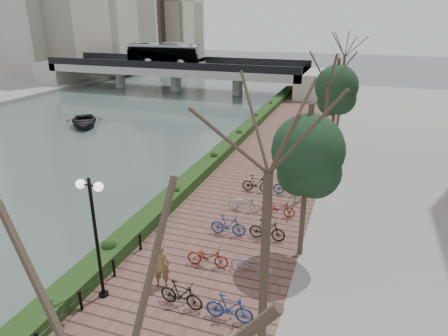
% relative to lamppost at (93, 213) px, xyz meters
% --- Properties ---
extents(river_water, '(30.00, 130.00, 0.02)m').
position_rel_lamppost_xyz_m(river_water, '(-16.66, 21.10, -3.85)').
color(river_water, '#4E625C').
rests_on(river_water, ground).
extents(promenade, '(8.00, 75.00, 0.50)m').
position_rel_lamppost_xyz_m(promenade, '(2.34, 13.60, -3.61)').
color(promenade, brown).
rests_on(promenade, ground).
extents(hedge, '(1.10, 56.00, 0.60)m').
position_rel_lamppost_xyz_m(hedge, '(-1.06, 16.10, -3.06)').
color(hedge, '#1E3613').
rests_on(hedge, promenade).
extents(chain_fence, '(0.10, 14.10, 0.70)m').
position_rel_lamppost_xyz_m(chain_fence, '(-0.26, -1.90, -3.01)').
color(chain_fence, black).
rests_on(chain_fence, promenade).
extents(lamppost, '(1.02, 0.32, 4.63)m').
position_rel_lamppost_xyz_m(lamppost, '(0.00, 0.00, 0.00)').
color(lamppost, black).
rests_on(lamppost, promenade).
extents(pedestrian, '(0.76, 0.61, 1.80)m').
position_rel_lamppost_xyz_m(pedestrian, '(1.74, 1.23, -2.46)').
color(pedestrian, brown).
rests_on(pedestrian, promenade).
extents(bicycle_parking, '(2.40, 14.69, 1.00)m').
position_rel_lamppost_xyz_m(bicycle_parking, '(3.84, 4.18, -2.89)').
color(bicycle_parking, '#9B9A9E').
rests_on(bicycle_parking, promenade).
extents(street_trees, '(3.20, 37.12, 6.80)m').
position_rel_lamppost_xyz_m(street_trees, '(6.34, 8.78, -0.17)').
color(street_trees, '#32291D').
rests_on(street_trees, promenade).
extents(bridge, '(36.00, 10.77, 6.50)m').
position_rel_lamppost_xyz_m(bridge, '(-16.95, 41.10, -0.49)').
color(bridge, '#A9A9A4').
rests_on(bridge, ground).
extents(boat, '(5.72, 5.99, 1.01)m').
position_rel_lamppost_xyz_m(boat, '(-16.76, 20.89, -3.33)').
color(boat, black).
rests_on(boat, river_water).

